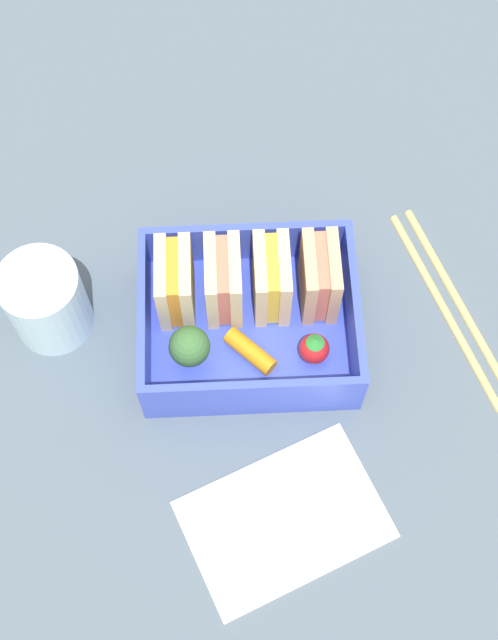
# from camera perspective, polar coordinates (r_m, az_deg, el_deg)

# --- Properties ---
(ground_plane) EXTENTS (1.20, 1.20, 0.02)m
(ground_plane) POSITION_cam_1_polar(r_m,az_deg,el_deg) (0.73, 0.00, -1.18)
(ground_plane) COLOR #4D5C69
(bento_tray) EXTENTS (0.17, 0.14, 0.01)m
(bento_tray) POSITION_cam_1_polar(r_m,az_deg,el_deg) (0.72, 0.00, -0.69)
(bento_tray) COLOR blue
(bento_tray) RESTS_ON ground_plane
(bento_rim) EXTENTS (0.17, 0.14, 0.05)m
(bento_rim) POSITION_cam_1_polar(r_m,az_deg,el_deg) (0.69, 0.00, 0.29)
(bento_rim) COLOR blue
(bento_rim) RESTS_ON bento_tray
(sandwich_left) EXTENTS (0.03, 0.05, 0.06)m
(sandwich_left) POSITION_cam_1_polar(r_m,az_deg,el_deg) (0.69, -4.74, 2.38)
(sandwich_left) COLOR beige
(sandwich_left) RESTS_ON bento_tray
(sandwich_center_left) EXTENTS (0.03, 0.05, 0.06)m
(sandwich_center_left) POSITION_cam_1_polar(r_m,az_deg,el_deg) (0.69, -1.65, 2.51)
(sandwich_center_left) COLOR beige
(sandwich_center_left) RESTS_ON bento_tray
(sandwich_center) EXTENTS (0.03, 0.05, 0.06)m
(sandwich_center) POSITION_cam_1_polar(r_m,az_deg,el_deg) (0.69, 1.45, 2.64)
(sandwich_center) COLOR beige
(sandwich_center) RESTS_ON bento_tray
(sandwich_center_right) EXTENTS (0.03, 0.05, 0.06)m
(sandwich_center_right) POSITION_cam_1_polar(r_m,az_deg,el_deg) (0.70, 4.54, 2.75)
(sandwich_center_right) COLOR tan
(sandwich_center_right) RESTS_ON bento_tray
(broccoli_floret) EXTENTS (0.03, 0.03, 0.04)m
(broccoli_floret) POSITION_cam_1_polar(r_m,az_deg,el_deg) (0.68, -3.83, -1.73)
(broccoli_floret) COLOR #8BC65E
(broccoli_floret) RESTS_ON bento_tray
(carrot_stick_far_left) EXTENTS (0.04, 0.04, 0.01)m
(carrot_stick_far_left) POSITION_cam_1_polar(r_m,az_deg,el_deg) (0.69, 0.39, -2.00)
(carrot_stick_far_left) COLOR orange
(carrot_stick_far_left) RESTS_ON bento_tray
(strawberry_far_left) EXTENTS (0.02, 0.02, 0.03)m
(strawberry_far_left) POSITION_cam_1_polar(r_m,az_deg,el_deg) (0.69, 4.20, -1.81)
(strawberry_far_left) COLOR red
(strawberry_far_left) RESTS_ON bento_tray
(chopstick_pair) EXTENTS (0.08, 0.18, 0.01)m
(chopstick_pair) POSITION_cam_1_polar(r_m,az_deg,el_deg) (0.75, 12.90, 0.93)
(chopstick_pair) COLOR tan
(chopstick_pair) RESTS_ON ground_plane
(drinking_glass) EXTENTS (0.06, 0.06, 0.07)m
(drinking_glass) POSITION_cam_1_polar(r_m,az_deg,el_deg) (0.71, -12.86, 1.18)
(drinking_glass) COLOR silver
(drinking_glass) RESTS_ON ground_plane
(folded_napkin) EXTENTS (0.17, 0.14, 0.00)m
(folded_napkin) POSITION_cam_1_polar(r_m,az_deg,el_deg) (0.67, 2.28, -12.62)
(folded_napkin) COLOR white
(folded_napkin) RESTS_ON ground_plane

